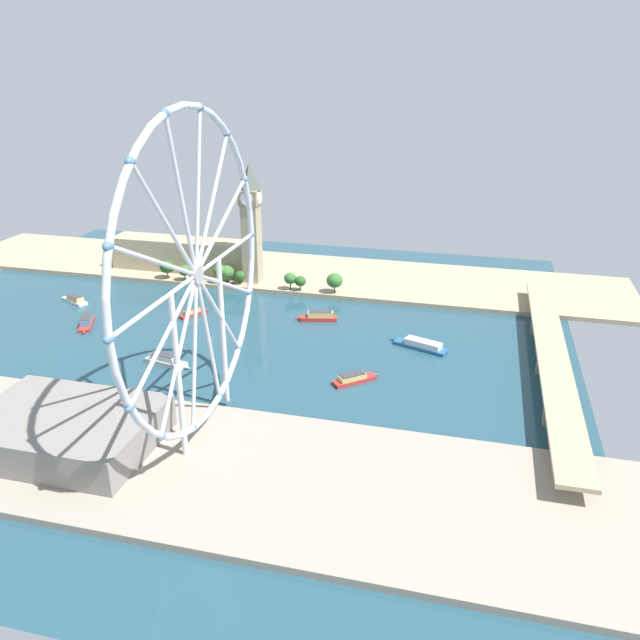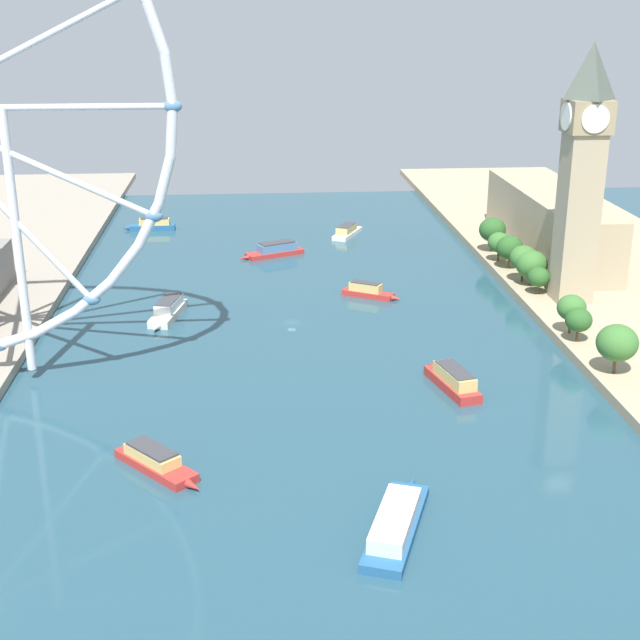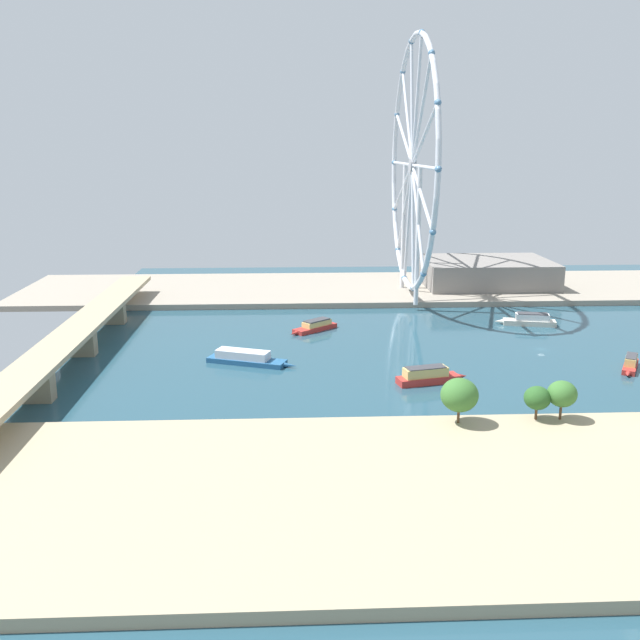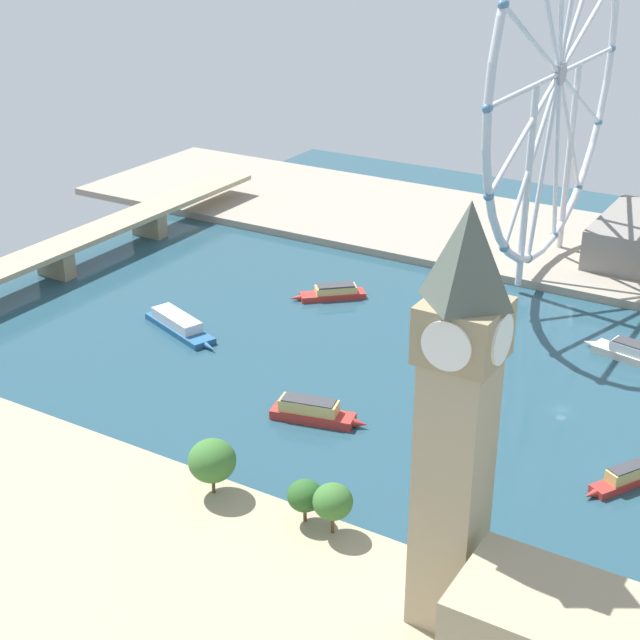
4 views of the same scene
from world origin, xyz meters
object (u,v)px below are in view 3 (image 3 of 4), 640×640
at_px(river_bridge, 77,334).
at_px(tour_boat_0, 315,326).
at_px(tour_boat_2, 428,376).
at_px(tour_boat_5, 529,320).
at_px(ferris_wheel, 412,166).
at_px(tour_boat_6, 631,364).
at_px(tour_boat_1, 246,358).
at_px(riverside_hall, 486,272).

height_order(river_bridge, tour_boat_0, river_bridge).
bearing_deg(tour_boat_2, tour_boat_5, 37.92).
distance_m(ferris_wheel, tour_boat_6, 156.91).
distance_m(river_bridge, tour_boat_2, 142.08).
relative_size(ferris_wheel, tour_boat_1, 3.78).
relative_size(tour_boat_1, tour_boat_2, 1.33).
height_order(riverside_hall, tour_boat_5, riverside_hall).
xyz_separation_m(tour_boat_0, tour_boat_1, (-49.19, 29.11, 0.17)).
height_order(tour_boat_1, tour_boat_2, tour_boat_2).
xyz_separation_m(tour_boat_1, tour_boat_5, (54.44, -131.72, 0.23)).
height_order(ferris_wheel, tour_boat_6, ferris_wheel).
bearing_deg(river_bridge, ferris_wheel, -57.67).
bearing_deg(tour_boat_2, riverside_hall, 54.63).
distance_m(riverside_hall, river_bridge, 238.42).
bearing_deg(riverside_hall, tour_boat_5, 178.49).
distance_m(riverside_hall, tour_boat_0, 138.49).
xyz_separation_m(ferris_wheel, river_bridge, (-96.15, 151.92, -63.61)).
relative_size(river_bridge, tour_boat_5, 8.03).
relative_size(riverside_hall, tour_boat_5, 2.59).
bearing_deg(tour_boat_6, tour_boat_5, -136.69).
distance_m(ferris_wheel, riverside_hall, 85.59).
relative_size(tour_boat_1, tour_boat_5, 1.26).
bearing_deg(tour_boat_5, river_bridge, 23.35).
distance_m(ferris_wheel, river_bridge, 190.71).
bearing_deg(tour_boat_6, ferris_wheel, -122.25).
bearing_deg(ferris_wheel, river_bridge, 122.33).
relative_size(ferris_wheel, tour_boat_5, 4.77).
bearing_deg(tour_boat_5, tour_boat_0, 14.92).
relative_size(tour_boat_2, tour_boat_6, 1.34).
relative_size(riverside_hall, tour_boat_6, 3.66).
bearing_deg(riverside_hall, river_bridge, 121.66).
bearing_deg(tour_boat_1, river_bridge, -171.36).
relative_size(ferris_wheel, tour_boat_6, 6.74).
height_order(tour_boat_5, tour_boat_6, tour_boat_5).
bearing_deg(tour_boat_5, riverside_hall, -79.52).
relative_size(tour_boat_1, tour_boat_6, 1.78).
distance_m(ferris_wheel, tour_boat_0, 107.85).
height_order(riverside_hall, tour_boat_0, riverside_hall).
xyz_separation_m(tour_boat_0, tour_boat_6, (-63.25, -118.45, 0.12)).
bearing_deg(tour_boat_0, tour_boat_1, 17.84).
height_order(tour_boat_0, tour_boat_1, tour_boat_1).
relative_size(riverside_hall, tour_boat_2, 2.73).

